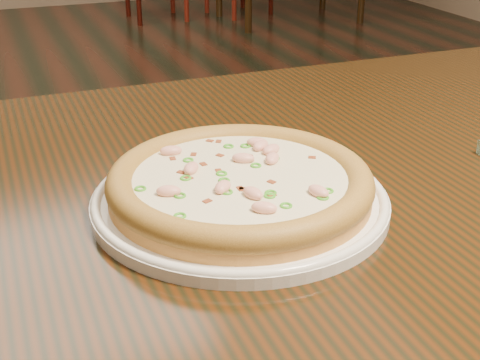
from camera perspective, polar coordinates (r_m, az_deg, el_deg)
name	(u,v)px	position (r m, az deg, el deg)	size (l,w,h in m)	color
ground	(45,360)	(1.71, -16.34, -14.51)	(9.00, 9.00, 0.00)	black
hero_table	(317,244)	(0.82, 6.56, -5.44)	(1.20, 0.80, 0.75)	black
plate	(240,199)	(0.68, 0.00, -1.61)	(0.30, 0.30, 0.02)	white
pizza	(240,183)	(0.68, 0.00, -0.22)	(0.27, 0.27, 0.03)	gold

